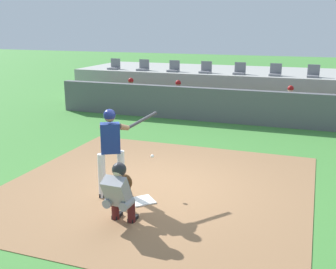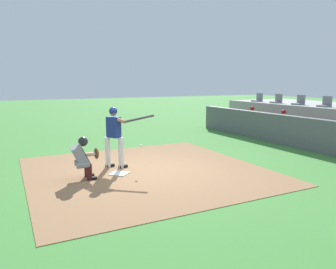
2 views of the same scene
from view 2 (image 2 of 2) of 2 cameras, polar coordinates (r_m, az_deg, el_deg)
name	(u,v)px [view 2 (image 2 of 2)]	position (r m, az deg, el deg)	size (l,w,h in m)	color
ground_plane	(146,171)	(9.24, -3.90, -6.45)	(80.00, 80.00, 0.00)	#428438
dirt_infield	(146,170)	(9.24, -3.90, -6.42)	(6.40, 6.40, 0.01)	#936B47
home_plate	(120,173)	(8.96, -8.65, -6.88)	(0.44, 0.44, 0.02)	white
batter_at_plate	(115,133)	(9.41, -9.46, 0.20)	(0.84, 1.29, 1.80)	silver
catcher_crouched	(84,156)	(8.58, -14.77, -3.79)	(0.49, 1.97, 1.13)	gray
dugout_wall	(306,134)	(13.03, 23.38, 0.16)	(13.00, 0.30, 1.20)	#59595E
dugout_bench	(323,141)	(13.87, 25.93, -1.08)	(11.80, 0.44, 0.45)	olive
dugout_player_0	(250,119)	(16.44, 14.40, 2.67)	(0.49, 0.70, 1.30)	#939399
dugout_player_1	(281,124)	(14.99, 19.51, 1.79)	(0.49, 0.70, 1.30)	#939399
stadium_seat_0	(258,99)	(18.99, 15.74, 6.09)	(0.46, 0.46, 0.48)	slate
stadium_seat_1	(277,100)	(17.96, 18.86, 5.77)	(0.46, 0.46, 0.48)	slate
stadium_seat_2	(299,102)	(16.98, 22.36, 5.38)	(0.46, 0.46, 0.48)	slate
stadium_seat_3	(325,104)	(16.08, 26.25, 4.93)	(0.46, 0.46, 0.48)	slate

